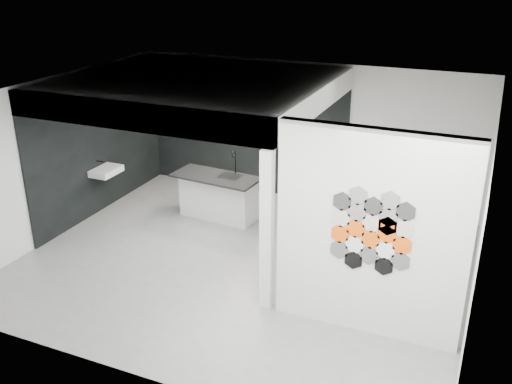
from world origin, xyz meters
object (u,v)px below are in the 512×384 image
object	(u,v)px
partition_panel	(370,235)
glass_vase	(310,136)
utensil_cup	(209,124)
kitchen_island	(218,196)
glass_bowl	(310,136)
bottle_dark	(228,125)
stockpot	(212,123)
wall_basin	(106,171)
kettle	(280,132)

from	to	relation	value
partition_panel	glass_vase	size ratio (longest dim) A/B	21.40
utensil_cup	kitchen_island	bearing A→B (deg)	-57.27
glass_bowl	glass_vase	distance (m)	0.01
kitchen_island	bottle_dark	bearing A→B (deg)	113.00
partition_panel	stockpot	xyz separation A→B (m)	(-4.25, 3.87, 0.01)
stockpot	glass_vase	world-z (taller)	stockpot
stockpot	glass_vase	size ratio (longest dim) A/B	1.68
partition_panel	utensil_cup	world-z (taller)	partition_panel
wall_basin	kitchen_island	bearing A→B (deg)	16.52
kitchen_island	utensil_cup	xyz separation A→B (m)	(-0.93, 1.45, 0.93)
stockpot	bottle_dark	world-z (taller)	stockpot
kettle	bottle_dark	world-z (taller)	bottle_dark
glass_vase	bottle_dark	size ratio (longest dim) A/B	0.83
kitchen_island	glass_bowl	size ratio (longest dim) A/B	10.79
partition_panel	kettle	bearing A→B (deg)	124.86
stockpot	glass_bowl	distance (m)	2.17
glass_bowl	wall_basin	bearing A→B (deg)	-148.65
stockpot	utensil_cup	bearing A→B (deg)	180.00
wall_basin	bottle_dark	distance (m)	2.67
utensil_cup	partition_panel	bearing A→B (deg)	-41.85
partition_panel	glass_vase	distance (m)	4.39
kitchen_island	utensil_cup	size ratio (longest dim) A/B	16.15
glass_bowl	utensil_cup	size ratio (longest dim) A/B	1.50
partition_panel	kitchen_island	bearing A→B (deg)	144.46
wall_basin	kettle	size ratio (longest dim) A/B	3.48
stockpot	glass_vase	xyz separation A→B (m)	(2.17, 0.00, -0.02)
stockpot	kettle	bearing A→B (deg)	0.00
utensil_cup	glass_bowl	bearing A→B (deg)	0.00
stockpot	partition_panel	bearing A→B (deg)	-42.29
kitchen_island	glass_bowl	bearing A→B (deg)	52.72
kitchen_island	glass_vase	xyz separation A→B (m)	(1.31, 1.45, 0.94)
partition_panel	glass_vase	world-z (taller)	partition_panel
partition_panel	kitchen_island	distance (m)	4.27
kitchen_island	glass_bowl	distance (m)	2.16
stockpot	glass_bowl	xyz separation A→B (m)	(2.17, 0.00, -0.03)
wall_basin	kitchen_island	world-z (taller)	kitchen_island
glass_bowl	glass_vase	bearing A→B (deg)	0.00
wall_basin	glass_vase	bearing A→B (deg)	31.35
partition_panel	utensil_cup	xyz separation A→B (m)	(-4.31, 3.87, -0.03)
bottle_dark	kettle	bearing A→B (deg)	0.00
kitchen_island	stockpot	distance (m)	1.94
kitchen_island	bottle_dark	distance (m)	1.80
bottle_dark	kitchen_island	bearing A→B (deg)	-71.84
partition_panel	bottle_dark	xyz separation A→B (m)	(-3.86, 3.87, -0.00)
wall_basin	kitchen_island	xyz separation A→B (m)	(2.08, 0.62, -0.40)
wall_basin	bottle_dark	bearing A→B (deg)	52.12
wall_basin	bottle_dark	world-z (taller)	bottle_dark
glass_bowl	glass_vase	xyz separation A→B (m)	(0.00, 0.00, 0.01)
glass_vase	partition_panel	bearing A→B (deg)	-61.77
wall_basin	stockpot	world-z (taller)	stockpot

